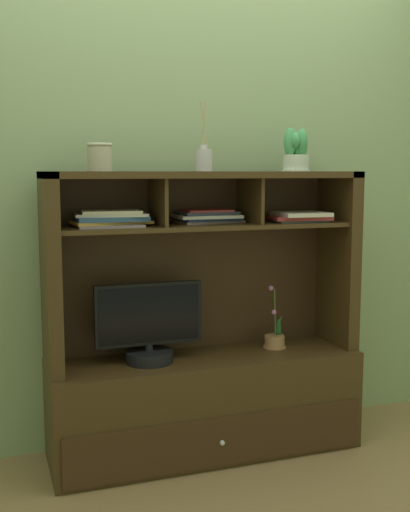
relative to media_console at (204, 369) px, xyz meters
name	(u,v)px	position (x,y,z in m)	size (l,w,h in m)	color
floor_plane	(205,452)	(0.00, -0.01, -0.41)	(6.00, 6.00, 0.02)	olive
back_wall	(188,158)	(0.00, 0.24, 1.00)	(6.00, 0.02, 2.80)	#899F6C
media_console	(204,369)	(0.00, 0.00, 0.00)	(1.46, 0.46, 1.33)	#3E2A13
tv_monitor	(149,329)	(-0.28, -0.03, 0.22)	(0.49, 0.22, 0.37)	black
potted_orchid	(275,339)	(0.37, 0.01, 0.11)	(0.11, 0.11, 0.31)	#AB7648
magazine_stack_left	(111,219)	(-0.44, -0.01, 0.72)	(0.35, 0.24, 0.07)	gray
magazine_stack_centre	(300,217)	(0.47, -0.04, 0.71)	(0.30, 0.22, 0.05)	slate
magazine_stack_right	(207,217)	(0.03, 0.04, 0.72)	(0.32, 0.22, 0.06)	gray
diffuser_bottle	(204,159)	(0.00, 0.01, 0.98)	(0.08, 0.08, 0.32)	#BAB6B5
potted_succulent	(296,151)	(0.47, 0.02, 1.03)	(0.14, 0.14, 0.21)	beige
ceramic_vase	(100,157)	(-0.47, 0.01, 0.99)	(0.11, 0.11, 0.12)	tan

